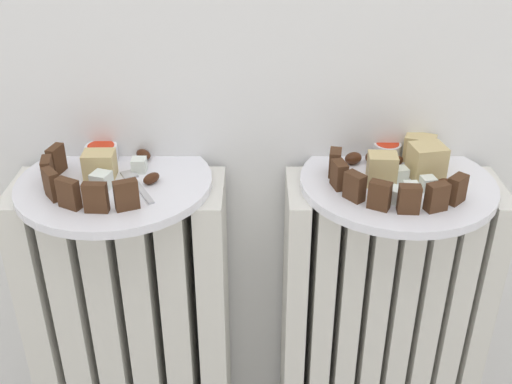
{
  "coord_description": "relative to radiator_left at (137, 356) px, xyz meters",
  "views": [
    {
      "loc": [
        0.0,
        -0.48,
        1.04
      ],
      "look_at": [
        0.0,
        0.28,
        0.62
      ],
      "focal_mm": 43.63,
      "sensor_mm": 36.0,
      "label": 1
    }
  ],
  "objects": [
    {
      "name": "medjool_date_right_2",
      "position": [
        0.34,
        0.05,
        0.34
      ],
      "size": [
        0.03,
        0.03,
        0.02
      ],
      "primitive_type": "ellipsoid",
      "rotation": [
        0.0,
        0.0,
        0.54
      ],
      "color": "#3D1E0F",
      "rests_on": "plate_right"
    },
    {
      "name": "radiator_right",
      "position": [
        0.39,
        0.0,
        -0.0
      ],
      "size": [
        0.31,
        0.13,
        0.63
      ],
      "color": "silver",
      "rests_on": "ground_plane"
    },
    {
      "name": "medjool_date_right_3",
      "position": [
        0.45,
        -0.03,
        0.34
      ],
      "size": [
        0.03,
        0.03,
        0.02
      ],
      "primitive_type": "ellipsoid",
      "rotation": [
        0.0,
        0.0,
        2.66
      ],
      "color": "#3D1E0F",
      "rests_on": "plate_right"
    },
    {
      "name": "turkish_delight_right_1",
      "position": [
        0.4,
        -0.05,
        0.34
      ],
      "size": [
        0.02,
        0.02,
        0.02
      ],
      "primitive_type": "cube",
      "rotation": [
        0.0,
        0.0,
        0.01
      ],
      "color": "white",
      "rests_on": "plate_right"
    },
    {
      "name": "dark_cake_slice_left_3",
      "position": [
        -0.04,
        -0.08,
        0.35
      ],
      "size": [
        0.03,
        0.03,
        0.04
      ],
      "primitive_type": "cube",
      "rotation": [
        0.0,
        0.0,
        -0.49
      ],
      "color": "#472B19",
      "rests_on": "plate_left"
    },
    {
      "name": "dark_cake_slice_left_1",
      "position": [
        -0.08,
        -0.02,
        0.35
      ],
      "size": [
        0.02,
        0.03,
        0.04
      ],
      "primitive_type": "cube",
      "rotation": [
        0.0,
        0.0,
        -1.38
      ],
      "color": "#472B19",
      "rests_on": "plate_left"
    },
    {
      "name": "radiator_left",
      "position": [
        0.0,
        0.0,
        0.0
      ],
      "size": [
        0.31,
        0.13,
        0.63
      ],
      "color": "silver",
      "rests_on": "ground_plane"
    },
    {
      "name": "medjool_date_left_0",
      "position": [
        0.05,
        -0.01,
        0.34
      ],
      "size": [
        0.03,
        0.03,
        0.01
      ],
      "primitive_type": "ellipsoid",
      "rotation": [
        0.0,
        0.0,
        0.91
      ],
      "color": "#3D1E0F",
      "rests_on": "plate_left"
    },
    {
      "name": "marble_cake_slice_left_0",
      "position": [
        -0.02,
        0.01,
        0.35
      ],
      "size": [
        0.04,
        0.03,
        0.04
      ],
      "primitive_type": "cube",
      "rotation": [
        0.0,
        0.0,
        0.02
      ],
      "color": "tan",
      "rests_on": "plate_left"
    },
    {
      "name": "dark_cake_slice_left_5",
      "position": [
        0.03,
        -0.08,
        0.35
      ],
      "size": [
        0.03,
        0.02,
        0.04
      ],
      "primitive_type": "cube",
      "rotation": [
        0.0,
        0.0,
        0.39
      ],
      "color": "#472B19",
      "rests_on": "plate_left"
    },
    {
      "name": "turkish_delight_right_3",
      "position": [
        0.38,
        -0.06,
        0.34
      ],
      "size": [
        0.03,
        0.03,
        0.02
      ],
      "primitive_type": "cube",
      "rotation": [
        0.0,
        0.0,
        0.89
      ],
      "color": "white",
      "rests_on": "plate_right"
    },
    {
      "name": "jam_bowl_right",
      "position": [
        0.39,
        0.07,
        0.34
      ],
      "size": [
        0.04,
        0.04,
        0.02
      ],
      "color": "white",
      "rests_on": "plate_right"
    },
    {
      "name": "turkish_delight_right_0",
      "position": [
        0.4,
        -0.0,
        0.34
      ],
      "size": [
        0.02,
        0.02,
        0.02
      ],
      "primitive_type": "cube",
      "rotation": [
        0.0,
        0.0,
        0.23
      ],
      "color": "white",
      "rests_on": "plate_right"
    },
    {
      "name": "medjool_date_right_1",
      "position": [
        0.4,
        0.04,
        0.34
      ],
      "size": [
        0.03,
        0.03,
        0.01
      ],
      "primitive_type": "ellipsoid",
      "rotation": [
        0.0,
        0.0,
        0.74
      ],
      "color": "#3D1E0F",
      "rests_on": "plate_right"
    },
    {
      "name": "dark_cake_slice_right_1",
      "position": [
        0.31,
        -0.02,
        0.35
      ],
      "size": [
        0.02,
        0.03,
        0.04
      ],
      "primitive_type": "cube",
      "rotation": [
        0.0,
        0.0,
        -1.32
      ],
      "color": "#472B19",
      "rests_on": "plate_right"
    },
    {
      "name": "plate_right",
      "position": [
        0.39,
        0.0,
        0.32
      ],
      "size": [
        0.27,
        0.27,
        0.01
      ],
      "primitive_type": "cylinder",
      "color": "white",
      "rests_on": "radiator_right"
    },
    {
      "name": "jam_bowl_left",
      "position": [
        -0.03,
        0.06,
        0.34
      ],
      "size": [
        0.05,
        0.05,
        0.02
      ],
      "color": "white",
      "rests_on": "plate_left"
    },
    {
      "name": "marble_cake_slice_right_0",
      "position": [
        0.37,
        -0.01,
        0.35
      ],
      "size": [
        0.04,
        0.03,
        0.04
      ],
      "primitive_type": "cube",
      "rotation": [
        0.0,
        0.0,
        -0.07
      ],
      "color": "tan",
      "rests_on": "plate_right"
    },
    {
      "name": "marble_cake_slice_right_1",
      "position": [
        0.44,
        0.06,
        0.35
      ],
      "size": [
        0.05,
        0.04,
        0.04
      ],
      "primitive_type": "cube",
      "rotation": [
        0.0,
        0.0,
        -0.38
      ],
      "color": "tan",
      "rests_on": "plate_right"
    },
    {
      "name": "dark_cake_slice_left_2",
      "position": [
        -0.07,
        -0.05,
        0.35
      ],
      "size": [
        0.03,
        0.03,
        0.04
      ],
      "primitive_type": "cube",
      "rotation": [
        0.0,
        0.0,
        -0.94
      ],
      "color": "#472B19",
      "rests_on": "plate_left"
    },
    {
      "name": "medjool_date_right_0",
      "position": [
        0.37,
        0.05,
        0.34
      ],
      "size": [
        0.03,
        0.03,
        0.02
      ],
      "primitive_type": "ellipsoid",
      "rotation": [
        0.0,
        0.0,
        1.19
      ],
      "color": "#3D1E0F",
      "rests_on": "plate_right"
    },
    {
      "name": "dark_cake_slice_right_0",
      "position": [
        0.31,
        0.01,
        0.35
      ],
      "size": [
        0.02,
        0.03,
        0.04
      ],
      "primitive_type": "cube",
      "rotation": [
        0.0,
        0.0,
        -1.74
      ],
      "color": "#472B19",
      "rests_on": "plate_right"
    },
    {
      "name": "dark_cake_slice_right_4",
      "position": [
        0.39,
        -0.09,
        0.35
      ],
      "size": [
        0.03,
        0.02,
        0.04
      ],
      "primitive_type": "cube",
      "rotation": [
        0.0,
        0.0,
        -0.06
      ],
      "color": "#472B19",
      "rests_on": "plate_right"
    },
    {
      "name": "dark_cake_slice_right_6",
      "position": [
        0.46,
        -0.06,
        0.35
      ],
      "size": [
        0.03,
        0.03,
        0.04
      ],
      "primitive_type": "cube",
      "rotation": [
        0.0,
        0.0,
        0.78
      ],
      "color": "#472B19",
      "rests_on": "plate_right"
    },
    {
      "name": "dark_cake_slice_right_3",
      "position": [
        0.35,
        -0.08,
        0.35
      ],
      "size": [
        0.03,
        0.03,
        0.04
      ],
      "primitive_type": "cube",
      "rotation": [
        0.0,
        0.0,
        -0.48
      ],
      "color": "#472B19",
      "rests_on": "plate_right"
    },
    {
      "name": "medjool_date_left_1",
      "position": [
        0.03,
        0.06,
        0.34
      ],
      "size": [
        0.03,
        0.03,
        0.02
      ],
      "primitive_type": "ellipsoid",
      "rotation": [
        0.0,
        0.0,
        2.46
      ],
      "color": "#3D1E0F",
      "rests_on": "plate_left"
    },
    {
      "name": "dark_cake_slice_right_5",
      "position": [
        0.42,
        -0.08,
        0.35
      ],
      "size": [
        0.03,
        0.02,
        0.04
      ],
      "primitive_type": "cube",
      "rotation": [
        0.0,
        0.0,
        0.36
      ],
      "color": "#472B19",
      "rests_on": "plate_right"
    },
    {
      "name": "dark_cake_slice_right_2",
      "position": [
        0.32,
        -0.05,
        0.35
      ],
      "size": [
        0.03,
        0.03,
        0.04
      ],
      "primitive_type": "cube",
      "rotation": [
        0.0,
        0.0,
        -0.9
      ],
      "color": "#472B19",
      "rests_on": "plate_right"
    },
    {
      "name": "turkish_delight_right_2",
      "position": [
        0.43,
        -0.03,
        0.34
      ],
      "size": [
        0.02,
        0.02,
        0.02
      ],
      "primitive_type": "cube",
      "rotation": [
        0.0,
        0.0,
        0.19
      ],
      "color": "white",
      "rests_on": "plate_right"
    },
    {
      "name": "dark_cake_slice_left_4",
      "position": [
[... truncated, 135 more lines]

